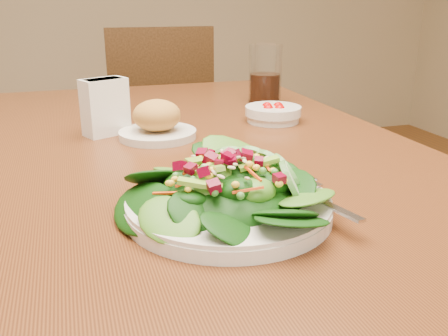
% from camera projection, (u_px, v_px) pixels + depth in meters
% --- Properties ---
extents(dining_table, '(0.90, 1.40, 0.75)m').
position_uv_depth(dining_table, '(185.00, 193.00, 1.01)').
color(dining_table, '#5F3015').
rests_on(dining_table, ground_plane).
extents(chair_far, '(0.44, 0.45, 0.92)m').
position_uv_depth(chair_far, '(160.00, 132.00, 2.09)').
color(chair_far, '#432711').
rests_on(chair_far, ground_plane).
extents(salad_plate, '(0.28, 0.28, 0.08)m').
position_uv_depth(salad_plate, '(235.00, 193.00, 0.66)').
color(salad_plate, silver).
rests_on(salad_plate, dining_table).
extents(bread_plate, '(0.16, 0.16, 0.08)m').
position_uv_depth(bread_plate, '(157.00, 123.00, 1.02)').
color(bread_plate, silver).
rests_on(bread_plate, dining_table).
extents(tomato_bowl, '(0.13, 0.13, 0.04)m').
position_uv_depth(tomato_bowl, '(273.00, 113.00, 1.15)').
color(tomato_bowl, silver).
rests_on(tomato_bowl, dining_table).
extents(drinking_glass, '(0.09, 0.09, 0.16)m').
position_uv_depth(drinking_glass, '(265.00, 78.00, 1.35)').
color(drinking_glass, silver).
rests_on(drinking_glass, dining_table).
extents(napkin_holder, '(0.10, 0.08, 0.12)m').
position_uv_depth(napkin_holder, '(105.00, 105.00, 1.03)').
color(napkin_holder, white).
rests_on(napkin_holder, dining_table).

